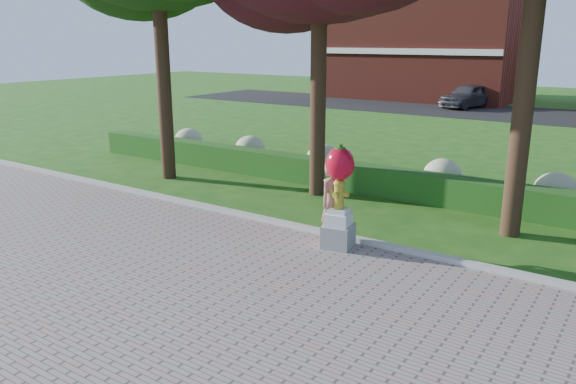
{
  "coord_description": "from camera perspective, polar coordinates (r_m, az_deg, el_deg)",
  "views": [
    {
      "loc": [
        6.14,
        -7.46,
        4.36
      ],
      "look_at": [
        0.39,
        1.0,
        1.56
      ],
      "focal_mm": 35.0,
      "sensor_mm": 36.0,
      "label": 1
    }
  ],
  "objects": [
    {
      "name": "hydrangea_row",
      "position": [
        16.87,
        14.03,
        1.82
      ],
      "size": [
        20.1,
        1.1,
        0.99
      ],
      "color": "#B0B086",
      "rests_on": "ground"
    },
    {
      "name": "curb",
      "position": [
        12.86,
        3.59,
        -4.16
      ],
      "size": [
        40.0,
        0.18,
        0.15
      ],
      "primitive_type": "cube",
      "color": "#ADADA5",
      "rests_on": "ground"
    },
    {
      "name": "hydrant_sculpture",
      "position": [
        11.79,
        5.22,
        -0.17
      ],
      "size": [
        0.7,
        0.7,
        2.23
      ],
      "rotation": [
        0.0,
        0.0,
        0.17
      ],
      "color": "gray",
      "rests_on": "walkway"
    },
    {
      "name": "lawn_hedge",
      "position": [
        16.2,
        10.86,
        0.91
      ],
      "size": [
        24.0,
        0.7,
        0.8
      ],
      "primitive_type": "cube",
      "color": "#1F4814",
      "rests_on": "ground"
    },
    {
      "name": "building_left",
      "position": [
        44.5,
        13.34,
        13.83
      ],
      "size": [
        14.0,
        8.0,
        7.0
      ],
      "primitive_type": "cube",
      "color": "maroon",
      "rests_on": "ground"
    },
    {
      "name": "ground",
      "position": [
        10.6,
        -4.85,
        -9.01
      ],
      "size": [
        100.0,
        100.0,
        0.0
      ],
      "primitive_type": "plane",
      "color": "#205114",
      "rests_on": "ground"
    },
    {
      "name": "woman",
      "position": [
        12.04,
        4.56,
        -1.17
      ],
      "size": [
        0.61,
        0.76,
        1.82
      ],
      "primitive_type": "imported",
      "rotation": [
        0.0,
        0.0,
        1.28
      ],
      "color": "#A5705E",
      "rests_on": "walkway"
    },
    {
      "name": "street",
      "position": [
        36.25,
        24.41,
        7.09
      ],
      "size": [
        50.0,
        8.0,
        0.02
      ],
      "primitive_type": "cube",
      "color": "black",
      "rests_on": "ground"
    },
    {
      "name": "parked_car",
      "position": [
        38.6,
        17.84,
        9.3
      ],
      "size": [
        3.06,
        4.82,
        1.53
      ],
      "primitive_type": "imported",
      "rotation": [
        0.0,
        0.0,
        -0.3
      ],
      "color": "#414249",
      "rests_on": "street"
    }
  ]
}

